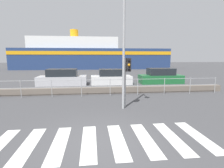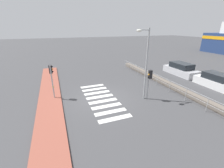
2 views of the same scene
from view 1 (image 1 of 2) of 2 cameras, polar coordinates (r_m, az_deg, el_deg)
The scene contains 10 objects.
ground_plane at distance 5.77m, azimuth -3.59°, elevation -18.14°, with size 160.00×160.00×0.00m, color #424244.
crosswalk at distance 5.78m, azimuth -2.79°, elevation -18.08°, with size 6.75×2.40×0.01m.
seawall at distance 12.66m, azimuth -5.34°, elevation -2.08°, with size 19.15×0.55×0.46m.
harbor_fence at distance 11.70m, azimuth -5.28°, elevation -0.29°, with size 17.28×0.04×1.17m.
traffic_light_far at distance 8.99m, azimuth 4.99°, elevation 4.12°, with size 0.34×0.32×2.56m.
streetlamp at distance 8.54m, azimuth 4.15°, elevation 15.20°, with size 0.32×1.12×5.71m.
ferry_boat at distance 40.90m, azimuth -7.45°, elevation 9.14°, with size 33.58×8.73×8.62m.
parked_car_silver at distance 17.14m, azimuth -15.87°, elevation 1.87°, with size 4.49×1.89×1.50m.
parked_car_white at distance 17.02m, azimuth -0.25°, elevation 2.09°, with size 3.88×1.77×1.45m.
parked_car_green at distance 18.26m, azimuth 15.58°, elevation 2.29°, with size 4.25×1.74×1.50m.
Camera 1 is at (-0.25, -5.14, 2.62)m, focal length 28.00 mm.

